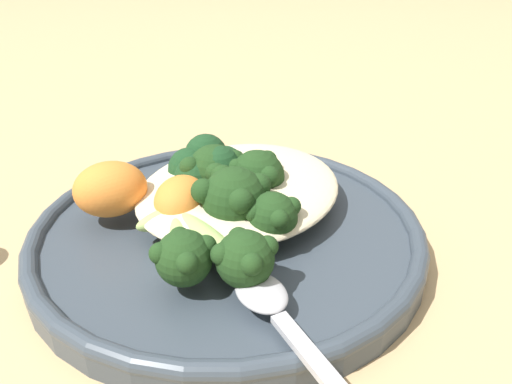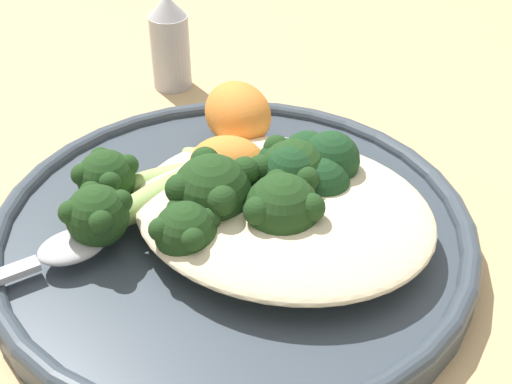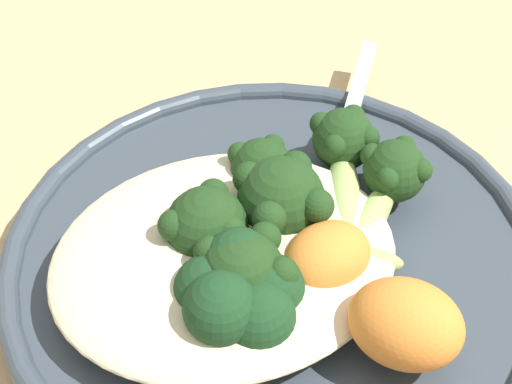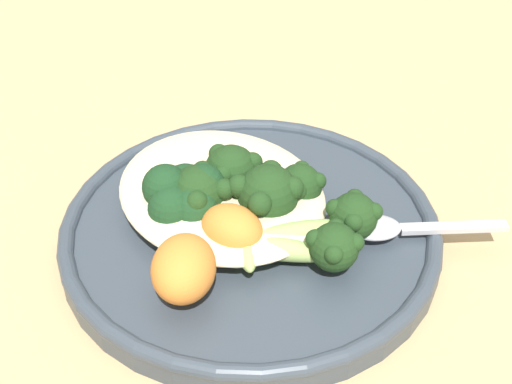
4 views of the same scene
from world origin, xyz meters
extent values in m
plane|color=tan|center=(0.00, 0.00, 0.00)|extent=(4.00, 4.00, 0.00)
cylinder|color=#38424C|center=(0.01, 0.01, 0.01)|extent=(0.27, 0.27, 0.02)
torus|color=#38424C|center=(0.01, 0.01, 0.02)|extent=(0.27, 0.27, 0.01)
ellipsoid|color=beige|center=(-0.02, 0.00, 0.03)|extent=(0.17, 0.14, 0.02)
ellipsoid|color=#9EBC66|center=(0.05, -0.01, 0.03)|extent=(0.08, 0.07, 0.02)
sphere|color=#1E3D19|center=(0.08, 0.02, 0.04)|extent=(0.03, 0.03, 0.03)
sphere|color=#1E3D19|center=(0.09, 0.03, 0.04)|extent=(0.01, 0.01, 0.01)
sphere|color=#1E3D19|center=(0.07, 0.03, 0.04)|extent=(0.01, 0.01, 0.01)
sphere|color=#1E3D19|center=(0.07, 0.01, 0.04)|extent=(0.01, 0.01, 0.01)
sphere|color=#1E3D19|center=(0.09, 0.01, 0.04)|extent=(0.01, 0.01, 0.01)
ellipsoid|color=#9EBC66|center=(0.05, 0.01, 0.03)|extent=(0.05, 0.09, 0.02)
sphere|color=#1E3D19|center=(0.07, 0.05, 0.04)|extent=(0.03, 0.03, 0.03)
sphere|color=#1E3D19|center=(0.08, 0.06, 0.04)|extent=(0.01, 0.01, 0.01)
sphere|color=#1E3D19|center=(0.06, 0.06, 0.04)|extent=(0.01, 0.01, 0.01)
sphere|color=#1E3D19|center=(0.06, 0.04, 0.04)|extent=(0.01, 0.01, 0.01)
sphere|color=#1E3D19|center=(0.08, 0.04, 0.04)|extent=(0.01, 0.01, 0.01)
ellipsoid|color=#9EBC66|center=(0.03, 0.01, 0.03)|extent=(0.04, 0.08, 0.02)
sphere|color=#1E3D19|center=(0.02, 0.04, 0.04)|extent=(0.03, 0.03, 0.03)
sphere|color=#1E3D19|center=(0.03, 0.05, 0.04)|extent=(0.01, 0.01, 0.01)
sphere|color=#1E3D19|center=(0.01, 0.05, 0.04)|extent=(0.01, 0.01, 0.01)
sphere|color=#1E3D19|center=(0.01, 0.04, 0.04)|extent=(0.01, 0.01, 0.01)
sphere|color=#1E3D19|center=(0.03, 0.04, 0.04)|extent=(0.01, 0.01, 0.01)
ellipsoid|color=#9EBC66|center=(0.03, -0.01, 0.03)|extent=(0.04, 0.06, 0.02)
sphere|color=#1E3D19|center=(0.02, 0.02, 0.04)|extent=(0.04, 0.04, 0.04)
sphere|color=#1E3D19|center=(0.03, 0.03, 0.05)|extent=(0.02, 0.02, 0.02)
sphere|color=#1E3D19|center=(0.01, 0.03, 0.05)|extent=(0.02, 0.02, 0.02)
sphere|color=#1E3D19|center=(0.01, 0.00, 0.05)|extent=(0.02, 0.02, 0.02)
sphere|color=#1E3D19|center=(0.03, 0.00, 0.05)|extent=(0.02, 0.02, 0.02)
ellipsoid|color=#9EBC66|center=(0.02, -0.01, 0.03)|extent=(0.09, 0.06, 0.02)
sphere|color=#1E3D19|center=(-0.02, 0.01, 0.04)|extent=(0.04, 0.04, 0.04)
sphere|color=#1E3D19|center=(-0.01, 0.03, 0.05)|extent=(0.02, 0.02, 0.02)
sphere|color=#1E3D19|center=(-0.04, 0.01, 0.05)|extent=(0.02, 0.02, 0.02)
sphere|color=#1E3D19|center=(-0.01, 0.00, 0.05)|extent=(0.02, 0.02, 0.02)
ellipsoid|color=#9EBC66|center=(0.02, -0.02, 0.03)|extent=(0.06, 0.02, 0.02)
sphere|color=#1E3D19|center=(-0.02, -0.02, 0.04)|extent=(0.04, 0.04, 0.04)
sphere|color=#1E3D19|center=(0.00, -0.01, 0.05)|extent=(0.02, 0.02, 0.02)
sphere|color=#1E3D19|center=(-0.03, -0.01, 0.05)|extent=(0.02, 0.02, 0.02)
sphere|color=#1E3D19|center=(-0.03, -0.03, 0.05)|extent=(0.02, 0.02, 0.02)
sphere|color=#1E3D19|center=(0.00, -0.03, 0.05)|extent=(0.02, 0.02, 0.02)
ellipsoid|color=orange|center=(0.04, -0.07, 0.04)|extent=(0.06, 0.06, 0.04)
ellipsoid|color=orange|center=(0.03, -0.02, 0.04)|extent=(0.05, 0.05, 0.03)
sphere|color=#193D1E|center=(-0.01, -0.03, 0.04)|extent=(0.03, 0.03, 0.03)
sphere|color=#193D1E|center=(-0.02, -0.02, 0.05)|extent=(0.03, 0.03, 0.03)
sphere|color=#193D1E|center=(-0.03, -0.02, 0.04)|extent=(0.03, 0.03, 0.03)
sphere|color=#193D1E|center=(-0.03, -0.04, 0.05)|extent=(0.03, 0.03, 0.03)
sphere|color=#193D1E|center=(-0.02, -0.04, 0.04)|extent=(0.03, 0.03, 0.03)
cube|color=#B7B7BC|center=(0.11, 0.11, 0.02)|extent=(0.05, 0.07, 0.00)
ellipsoid|color=#B7B7BC|center=(0.07, 0.07, 0.03)|extent=(0.04, 0.05, 0.01)
camera|label=1|loc=(0.26, 0.17, 0.20)|focal=35.00mm
camera|label=2|loc=(-0.13, 0.29, 0.27)|focal=50.00mm
camera|label=3|loc=(-0.09, -0.25, 0.34)|focal=60.00mm
camera|label=4|loc=(0.32, -0.22, 0.35)|focal=50.00mm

